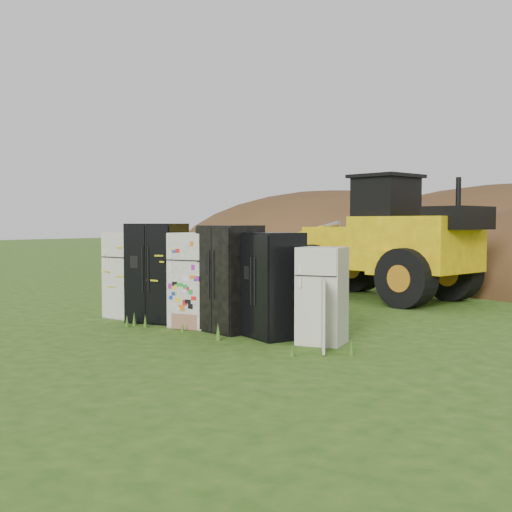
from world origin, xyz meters
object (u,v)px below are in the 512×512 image
(fridge_black_side, at_px, (157,273))
(fridge_sticker, at_px, (195,280))
(fridge_leftmost, at_px, (129,275))
(fridge_dark_mid, at_px, (230,278))
(wheel_loader, at_px, (361,237))
(fridge_open_door, at_px, (322,296))
(fridge_black_right, at_px, (274,285))

(fridge_black_side, xyz_separation_m, fridge_sticker, (1.06, -0.01, -0.09))
(fridge_leftmost, distance_m, fridge_dark_mid, 2.81)
(wheel_loader, bearing_deg, fridge_open_door, -56.79)
(fridge_black_side, height_order, fridge_sticker, fridge_black_side)
(wheel_loader, bearing_deg, fridge_dark_mid, -73.10)
(fridge_sticker, relative_size, fridge_open_door, 1.13)
(fridge_dark_mid, height_order, wheel_loader, wheel_loader)
(fridge_black_side, distance_m, fridge_black_right, 2.94)
(fridge_sticker, xyz_separation_m, fridge_dark_mid, (0.85, 0.03, 0.07))
(fridge_leftmost, relative_size, fridge_dark_mid, 0.92)
(fridge_black_side, height_order, fridge_dark_mid, fridge_black_side)
(fridge_sticker, bearing_deg, fridge_black_side, 168.87)
(fridge_dark_mid, xyz_separation_m, fridge_open_door, (1.98, -0.01, -0.18))
(fridge_black_right, distance_m, wheel_loader, 6.77)
(fridge_sticker, relative_size, fridge_dark_mid, 0.93)
(fridge_dark_mid, bearing_deg, fridge_open_door, 10.56)
(fridge_leftmost, relative_size, fridge_black_right, 0.98)
(fridge_sticker, height_order, fridge_open_door, fridge_sticker)
(fridge_black_side, relative_size, fridge_open_door, 1.24)
(fridge_black_side, height_order, fridge_black_right, fridge_black_side)
(fridge_black_side, bearing_deg, fridge_leftmost, 161.41)
(fridge_black_side, xyz_separation_m, fridge_black_right, (2.94, -0.03, -0.08))
(wheel_loader, bearing_deg, fridge_black_right, -64.47)
(fridge_leftmost, distance_m, fridge_black_side, 0.89)
(fridge_black_side, relative_size, fridge_black_right, 1.08)
(fridge_leftmost, xyz_separation_m, fridge_open_door, (4.79, -0.02, -0.10))
(fridge_black_side, relative_size, wheel_loader, 0.30)
(fridge_black_right, bearing_deg, fridge_dark_mid, -161.69)
(fridge_leftmost, relative_size, fridge_open_door, 1.12)
(fridge_sticker, bearing_deg, fridge_black_right, -11.38)
(fridge_dark_mid, bearing_deg, fridge_leftmost, -169.53)
(fridge_black_side, distance_m, wheel_loader, 6.59)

